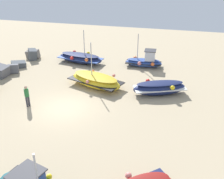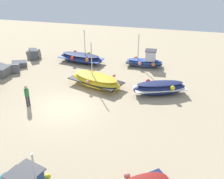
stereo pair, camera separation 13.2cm
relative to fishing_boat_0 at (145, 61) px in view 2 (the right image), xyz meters
The scene contains 6 objects.
ground_plane 10.52m from the fishing_boat_0, 155.58° to the left, with size 51.83×51.83×0.00m, color tan.
fishing_boat_0 is the anchor object (origin of this frame).
fishing_boat_1 6.48m from the fishing_boat_0, 149.76° to the left, with size 3.40×5.06×3.71m.
fishing_boat_2 6.05m from the fishing_boat_0, 160.78° to the right, with size 2.88×4.38×1.08m.
fishing_boat_4 6.54m from the fishing_boat_0, 95.03° to the left, with size 2.63×4.97×3.46m.
person_walking 12.20m from the fishing_boat_0, 145.32° to the left, with size 0.32×0.32×1.63m.
Camera 2 is at (-14.95, -7.53, 9.49)m, focal length 42.36 mm.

